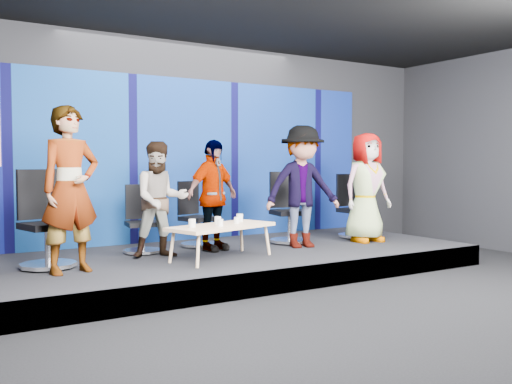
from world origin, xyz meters
The scene contains 20 objects.
ground centered at (0.00, 0.00, 0.00)m, with size 10.00×10.00×0.00m, color black.
room_walls centered at (0.00, 0.00, 2.43)m, with size 10.02×8.02×3.51m.
riser centered at (0.00, 2.50, 0.15)m, with size 7.00×3.00×0.30m, color black.
backdrop centered at (0.00, 3.95, 1.60)m, with size 7.00×0.08×2.60m, color #080751.
chair_a centered at (-2.48, 2.55, 0.69)m, with size 0.79×0.79×1.17m.
panelist_a centered at (-2.30, 2.08, 1.25)m, with size 0.69×0.45×1.90m, color black.
chair_b centered at (-1.11, 3.02, 0.61)m, with size 0.61×0.61×0.94m.
panelist_b centered at (-1.03, 2.53, 1.07)m, with size 0.74×0.58×1.53m, color black.
chair_c centered at (-0.20, 3.17, 0.62)m, with size 0.69×0.69×0.97m.
panelist_c centered at (-0.18, 2.67, 1.09)m, with size 0.92×0.38×1.58m, color black.
chair_d centered at (1.19, 2.76, 0.66)m, with size 0.73×0.73×1.11m.
panelist_d centered at (1.09, 2.26, 1.20)m, with size 1.16×0.67×1.79m, color black.
chair_e centered at (2.48, 2.69, 0.65)m, with size 0.62×0.62×1.06m.
panelist_e centered at (2.31, 2.21, 1.16)m, with size 0.84×0.55×1.71m, color black.
coffee_table centered at (-0.41, 1.99, 0.71)m, with size 1.56×1.00×0.45m.
mug_a centered at (-0.86, 1.92, 0.80)m, with size 0.09×0.09×0.10m, color silver.
mug_b centered at (-0.50, 1.85, 0.79)m, with size 0.08×0.08×0.09m, color silver.
mug_c centered at (-0.41, 2.09, 0.80)m, with size 0.08×0.08×0.10m, color silver.
mug_d centered at (-0.16, 2.02, 0.79)m, with size 0.07×0.07×0.08m, color silver.
mug_e centered at (0.00, 2.22, 0.80)m, with size 0.09×0.09×0.10m, color silver.
Camera 1 is at (-3.92, -4.49, 1.56)m, focal length 40.00 mm.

